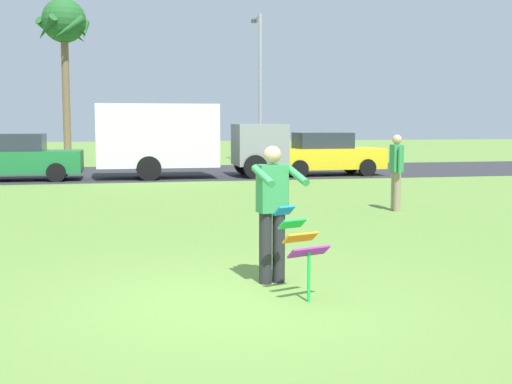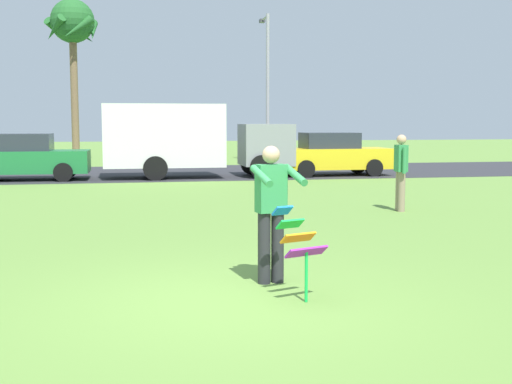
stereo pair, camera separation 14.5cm
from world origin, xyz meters
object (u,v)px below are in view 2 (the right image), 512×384
Objects in this scene: parked_car_yellow at (332,155)px; parked_truck_grey_van at (187,138)px; streetlight_pole at (267,79)px; person_walker_near at (401,170)px; kite_held at (298,240)px; parked_car_green at (25,158)px; person_kite_flyer at (272,208)px; palm_tree_right_near at (73,28)px.

parked_truck_grey_van is at bearing 179.99° from parked_car_yellow.
streetlight_pole is 4.05× the size of person_walker_near.
kite_held is at bearing -90.62° from parked_truck_grey_van.
parked_car_green is (-5.38, 16.65, 0.09)m from kite_held.
person_walker_near is (3.96, -9.81, -0.48)m from parked_truck_grey_van.
parked_truck_grey_van is at bearing 88.84° from person_kite_flyer.
palm_tree_right_near reaches higher than parked_car_yellow.
parked_truck_grey_van is (5.56, -0.00, 0.64)m from parked_car_green.
streetlight_pole reaches higher than kite_held.
person_kite_flyer is at bearing 100.24° from kite_held.
palm_tree_right_near is (-4.61, 10.00, 5.10)m from parked_truck_grey_van.
kite_held is at bearing -79.76° from person_kite_flyer.
person_walker_near is (-0.46, -17.09, -3.06)m from streetlight_pole.
kite_held is 0.25× the size of parked_car_green.
parked_car_green is 0.99× the size of parked_car_yellow.
parked_car_yellow is (10.96, -0.00, 0.00)m from parked_car_green.
parked_car_green is 5.59m from parked_truck_grey_van.
kite_held is at bearing -80.56° from palm_tree_right_near.
person_kite_flyer is at bearing -91.16° from parked_truck_grey_van.
parked_car_yellow is at bearing -82.34° from streetlight_pole.
kite_held is 16.67m from parked_truck_grey_van.
person_kite_flyer is 0.83m from kite_held.
parked_car_green is at bearing 179.99° from parked_truck_grey_van.
palm_tree_right_near is at bearing 84.60° from parked_car_green.
person_kite_flyer and person_walker_near have the same top height.
streetlight_pole is (9.03, -2.72, -2.51)m from palm_tree_right_near.
streetlight_pole reaches higher than parked_truck_grey_van.
streetlight_pole is (9.98, 7.28, 3.22)m from parked_car_green.
kite_held is at bearing -72.10° from parked_car_green.
parked_car_green reaches higher than kite_held.
person_kite_flyer reaches higher than parked_car_green.
palm_tree_right_near is (-4.43, 26.65, 5.82)m from kite_held.
palm_tree_right_near reaches higher than parked_car_green.
person_kite_flyer is 15.88m from parked_truck_grey_van.
person_walker_near reaches higher than parked_car_yellow.
person_walker_near is at bearing 54.76° from person_kite_flyer.
palm_tree_right_near is (-10.01, 10.00, 5.73)m from parked_car_yellow.
parked_car_yellow is 0.54× the size of palm_tree_right_near.
palm_tree_right_near is at bearing 99.44° from kite_held.
person_walker_near is at bearing 58.80° from kite_held.
person_kite_flyer is at bearing -109.83° from parked_car_yellow.
palm_tree_right_near reaches higher than streetlight_pole.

